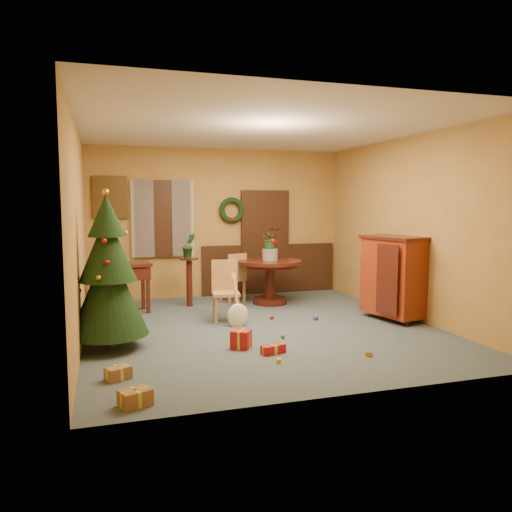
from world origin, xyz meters
name	(u,v)px	position (x,y,z in m)	size (l,w,h in m)	color
room_envelope	(229,240)	(0.21, 2.70, 1.12)	(5.50, 5.50, 5.50)	#34424C
dining_table	(270,273)	(0.71, 1.66, 0.56)	(1.17, 1.17, 0.80)	black
urn	(270,255)	(0.71, 1.66, 0.91)	(0.28, 0.28, 0.21)	slate
centerpiece_plant	(270,239)	(0.71, 1.66, 1.20)	(0.34, 0.30, 0.38)	#1E4C23
chair_near	(225,289)	(-0.39, 0.60, 0.51)	(0.46, 0.46, 0.95)	#A97C43
chair_far	(234,276)	(0.12, 2.00, 0.49)	(0.50, 0.50, 0.92)	#A97C43
guitar	(238,301)	(-0.30, 0.17, 0.39)	(0.33, 0.15, 0.77)	#EEDEC7
plant_stand	(189,276)	(-0.75, 1.86, 0.54)	(0.34, 0.34, 0.87)	black
stand_plant	(189,245)	(-0.75, 1.86, 1.10)	(0.24, 0.20, 0.44)	#19471E
christmas_tree	(108,274)	(-2.15, -0.45, 0.96)	(0.98, 0.98, 2.02)	#382111
writing_desk	(121,276)	(-1.93, 1.59, 0.63)	(1.01, 0.62, 0.84)	black
sideboard	(393,275)	(2.15, -0.12, 0.71)	(0.76, 1.13, 1.33)	#5C1F0A
gift_a	(135,397)	(-1.96, -2.40, 0.07)	(0.33, 0.29, 0.15)	brown
gift_b	(241,339)	(-0.55, -0.93, 0.11)	(0.31, 0.31, 0.23)	#A31516
gift_c	(118,373)	(-2.09, -1.65, 0.07)	(0.30, 0.26, 0.14)	brown
gift_d	(273,349)	(-0.24, -1.28, 0.05)	(0.33, 0.20, 0.11)	#A31516
toy_a	(316,319)	(0.98, 0.19, 0.03)	(0.08, 0.05, 0.05)	#2841AE
toy_b	(283,336)	(0.11, -0.67, 0.03)	(0.06, 0.06, 0.06)	#2A9127
toy_c	(279,361)	(-0.30, -1.64, 0.03)	(0.08, 0.05, 0.05)	gold
toy_d	(272,317)	(0.33, 0.45, 0.03)	(0.06, 0.06, 0.06)	#AA0E0B
toy_e	(369,354)	(0.82, -1.73, 0.03)	(0.08, 0.05, 0.05)	#BE892C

